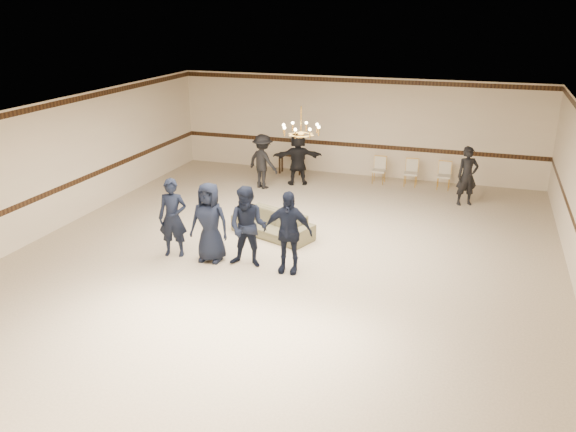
% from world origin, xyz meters
% --- Properties ---
extents(room, '(12.01, 14.01, 3.21)m').
position_xyz_m(room, '(0.00, 0.00, 1.60)').
color(room, beige).
rests_on(room, ground).
extents(chair_rail, '(12.00, 0.02, 0.14)m').
position_xyz_m(chair_rail, '(0.00, 6.99, 1.00)').
color(chair_rail, '#392311').
rests_on(chair_rail, wall_back).
extents(crown_molding, '(12.00, 0.02, 0.14)m').
position_xyz_m(crown_molding, '(0.00, 6.99, 3.08)').
color(crown_molding, '#392311').
rests_on(crown_molding, wall_back).
extents(chandelier, '(0.94, 0.94, 0.89)m').
position_xyz_m(chandelier, '(0.00, 1.00, 2.88)').
color(chandelier, gold).
rests_on(chandelier, ceiling).
extents(boy_a, '(0.73, 0.55, 1.79)m').
position_xyz_m(boy_a, '(-2.39, -0.87, 0.89)').
color(boy_a, black).
rests_on(boy_a, floor).
extents(boy_b, '(0.89, 0.60, 1.79)m').
position_xyz_m(boy_b, '(-1.49, -0.87, 0.89)').
color(boy_b, black).
rests_on(boy_b, floor).
extents(boy_c, '(0.91, 0.73, 1.79)m').
position_xyz_m(boy_c, '(-0.59, -0.87, 0.89)').
color(boy_c, black).
rests_on(boy_c, floor).
extents(boy_d, '(1.08, 0.51, 1.79)m').
position_xyz_m(boy_d, '(0.31, -0.87, 0.89)').
color(boy_d, black).
rests_on(boy_d, floor).
extents(settee, '(2.22, 1.48, 0.60)m').
position_xyz_m(settee, '(-0.68, 0.93, 0.30)').
color(settee, brown).
rests_on(settee, floor).
extents(adult_left, '(1.23, 0.98, 1.67)m').
position_xyz_m(adult_left, '(-2.34, 4.61, 0.84)').
color(adult_left, black).
rests_on(adult_left, floor).
extents(adult_mid, '(1.62, 1.05, 1.67)m').
position_xyz_m(adult_mid, '(-1.44, 5.31, 0.84)').
color(adult_mid, black).
rests_on(adult_mid, floor).
extents(adult_right, '(0.72, 0.62, 1.67)m').
position_xyz_m(adult_right, '(3.66, 4.91, 0.84)').
color(adult_right, black).
rests_on(adult_right, floor).
extents(banquet_chair_left, '(0.41, 0.41, 0.83)m').
position_xyz_m(banquet_chair_left, '(0.96, 6.24, 0.42)').
color(banquet_chair_left, beige).
rests_on(banquet_chair_left, floor).
extents(banquet_chair_mid, '(0.44, 0.44, 0.83)m').
position_xyz_m(banquet_chair_mid, '(1.96, 6.24, 0.42)').
color(banquet_chair_mid, beige).
rests_on(banquet_chair_mid, floor).
extents(banquet_chair_right, '(0.42, 0.42, 0.83)m').
position_xyz_m(banquet_chair_right, '(2.96, 6.24, 0.42)').
color(banquet_chair_right, beige).
rests_on(banquet_chair_right, floor).
extents(console_table, '(0.79, 0.33, 0.66)m').
position_xyz_m(console_table, '(-2.04, 6.44, 0.33)').
color(console_table, black).
rests_on(console_table, floor).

